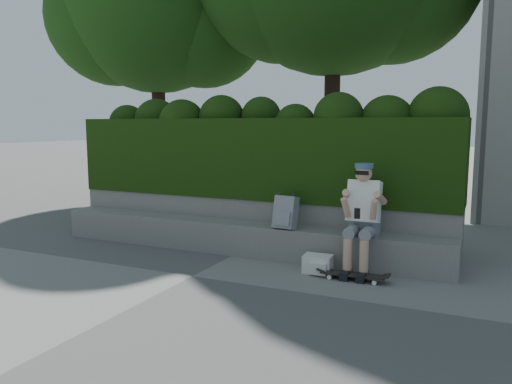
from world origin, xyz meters
The scene contains 9 objects.
ground centered at (0.00, 0.00, 0.00)m, with size 80.00×80.00×0.00m, color slate.
bench_ledge centered at (0.00, 1.25, 0.23)m, with size 6.00×0.45×0.45m, color gray.
planter_wall centered at (0.00, 1.73, 0.38)m, with size 6.00×0.50×0.75m, color gray.
hedge centered at (0.00, 1.95, 1.35)m, with size 6.00×1.00×1.20m, color black.
tree_right centered at (-4.37, 5.45, 4.87)m, with size 4.51×4.51×7.14m.
person centered at (1.84, 1.07, 0.75)m, with size 0.40×0.76×1.38m.
skateboard centered at (1.84, 0.68, 0.07)m, with size 0.78×0.21×0.08m.
backpack_plaid centered at (0.77, 1.15, 0.67)m, with size 0.30×0.16×0.45m, color #9D9DA1.
backpack_ground centered at (1.36, 0.79, 0.11)m, with size 0.35×0.25×0.23m, color silver.
Camera 1 is at (3.22, -5.08, 1.86)m, focal length 35.00 mm.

